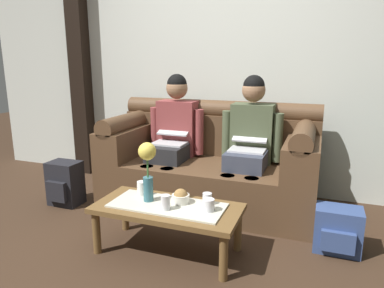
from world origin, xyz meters
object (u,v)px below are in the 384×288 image
(person_left, at_px, (174,133))
(backpack_left, at_px, (65,184))
(snack_bowl, at_px, (181,197))
(cup_near_left, at_px, (208,205))
(cup_near_right, at_px, (207,199))
(person_right, at_px, (250,139))
(flower_vase, at_px, (147,163))
(backpack_right, at_px, (338,230))
(couch, at_px, (210,165))
(coffee_table, at_px, (167,212))
(cup_far_left, at_px, (166,202))
(cup_far_center, at_px, (142,188))

(person_left, relative_size, backpack_left, 2.93)
(snack_bowl, height_order, cup_near_left, snack_bowl)
(backpack_left, bearing_deg, cup_near_right, -12.64)
(cup_near_left, height_order, cup_near_right, cup_near_left)
(person_right, bearing_deg, flower_vase, -118.61)
(person_left, height_order, backpack_right, person_left)
(couch, relative_size, cup_near_right, 24.16)
(couch, bearing_deg, flower_vase, -99.04)
(person_right, height_order, cup_near_right, person_right)
(flower_vase, distance_m, backpack_left, 1.28)
(coffee_table, distance_m, backpack_left, 1.35)
(couch, height_order, person_right, person_right)
(coffee_table, bearing_deg, couch, 90.00)
(person_left, bearing_deg, couch, 0.34)
(person_left, relative_size, person_right, 1.00)
(coffee_table, height_order, cup_far_left, cup_far_left)
(person_left, relative_size, cup_far_left, 11.95)
(flower_vase, height_order, cup_near_right, flower_vase)
(couch, distance_m, coffee_table, 0.99)
(couch, relative_size, cup_far_left, 19.18)
(backpack_left, bearing_deg, cup_far_left, -22.13)
(flower_vase, xyz_separation_m, backpack_right, (1.29, 0.41, -0.48))
(cup_far_left, height_order, backpack_left, cup_far_left)
(person_left, xyz_separation_m, cup_far_center, (0.12, -0.89, -0.24))
(cup_near_left, bearing_deg, backpack_right, 27.29)
(snack_bowl, relative_size, cup_near_right, 1.53)
(couch, distance_m, cup_near_right, 0.92)
(coffee_table, relative_size, backpack_right, 3.17)
(person_left, height_order, cup_far_center, person_left)
(cup_near_right, distance_m, cup_far_left, 0.30)
(person_left, distance_m, person_right, 0.75)
(person_left, distance_m, snack_bowl, 1.06)
(coffee_table, height_order, flower_vase, flower_vase)
(cup_far_center, distance_m, backpack_left, 1.10)
(person_left, relative_size, flower_vase, 2.84)
(cup_near_left, height_order, backpack_left, cup_near_left)
(flower_vase, height_order, cup_near_left, flower_vase)
(couch, relative_size, person_left, 1.60)
(cup_near_left, bearing_deg, cup_near_right, 112.37)
(coffee_table, bearing_deg, cup_far_left, -72.75)
(snack_bowl, distance_m, cup_far_center, 0.33)
(coffee_table, height_order, cup_far_center, cup_far_center)
(person_left, height_order, cup_near_right, person_left)
(person_right, distance_m, coffee_table, 1.11)
(cup_far_left, bearing_deg, backpack_right, 24.73)
(flower_vase, distance_m, backpack_right, 1.44)
(couch, xyz_separation_m, snack_bowl, (0.08, -0.93, 0.03))
(couch, distance_m, person_right, 0.47)
(cup_near_right, bearing_deg, coffee_table, -158.46)
(person_left, bearing_deg, backpack_right, -20.16)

